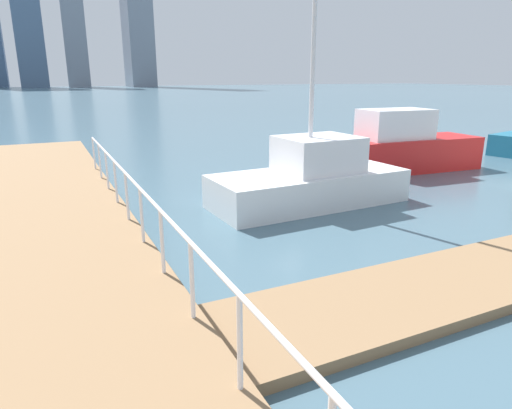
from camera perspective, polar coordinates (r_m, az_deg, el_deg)
ground_plane at (r=14.43m, az=-5.95°, el=2.22°), size 300.00×300.00×0.00m
boardwalk_railing at (r=3.85m, az=2.71°, el=-19.07°), size 0.06×26.11×1.08m
moored_boat_0 at (r=12.43m, az=7.02°, el=3.22°), size 5.54×2.38×6.68m
moored_boat_1 at (r=17.64m, az=17.94°, el=6.93°), size 6.17×2.31×2.28m
skyline_tower_2 at (r=153.24m, az=-27.18°, el=20.14°), size 7.67×10.62×37.20m
skyline_tower_3 at (r=153.73m, az=-22.29°, el=21.36°), size 7.33×12.02×40.90m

